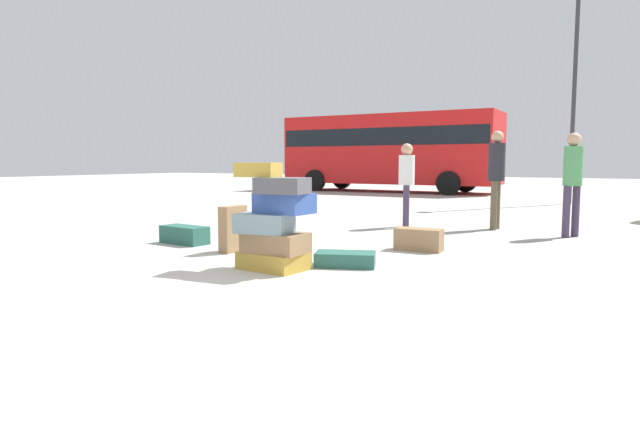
{
  "coord_description": "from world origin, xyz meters",
  "views": [
    {
      "loc": [
        3.31,
        -4.62,
        1.25
      ],
      "look_at": [
        -0.15,
        1.56,
        0.56
      ],
      "focal_mm": 29.84,
      "sensor_mm": 36.0,
      "label": 1
    }
  ],
  "objects_px": {
    "suitcase_brown_upright_blue": "(281,213)",
    "suitcase_teal_behind_tower": "(345,259)",
    "suitcase_teal_right_side": "(184,235)",
    "parked_bus": "(390,148)",
    "suitcase_brown_foreground_near": "(419,240)",
    "person_bearded_onlooker": "(496,171)",
    "suitcase_tower": "(274,224)",
    "suitcase_brown_foreground_far": "(233,229)",
    "person_tourist_with_camera": "(407,177)",
    "lamp_post": "(576,45)",
    "person_passerby_in_red": "(573,175)"
  },
  "relations": [
    {
      "from": "suitcase_teal_right_side",
      "to": "suitcase_teal_behind_tower",
      "type": "height_order",
      "value": "suitcase_teal_right_side"
    },
    {
      "from": "suitcase_tower",
      "to": "suitcase_brown_foreground_far",
      "type": "height_order",
      "value": "suitcase_tower"
    },
    {
      "from": "suitcase_brown_foreground_near",
      "to": "suitcase_teal_behind_tower",
      "type": "xyz_separation_m",
      "value": [
        -0.39,
        -1.53,
        -0.07
      ]
    },
    {
      "from": "suitcase_brown_foreground_far",
      "to": "person_passerby_in_red",
      "type": "height_order",
      "value": "person_passerby_in_red"
    },
    {
      "from": "suitcase_brown_upright_blue",
      "to": "suitcase_teal_behind_tower",
      "type": "height_order",
      "value": "suitcase_brown_upright_blue"
    },
    {
      "from": "suitcase_tower",
      "to": "suitcase_brown_upright_blue",
      "type": "bearing_deg",
      "value": 121.7
    },
    {
      "from": "suitcase_brown_foreground_near",
      "to": "lamp_post",
      "type": "xyz_separation_m",
      "value": [
        1.2,
        10.07,
        4.41
      ]
    },
    {
      "from": "suitcase_brown_upright_blue",
      "to": "person_passerby_in_red",
      "type": "height_order",
      "value": "person_passerby_in_red"
    },
    {
      "from": "person_bearded_onlooker",
      "to": "parked_bus",
      "type": "bearing_deg",
      "value": -146.17
    },
    {
      "from": "suitcase_brown_foreground_far",
      "to": "suitcase_teal_right_side",
      "type": "relative_size",
      "value": 0.83
    },
    {
      "from": "suitcase_brown_foreground_far",
      "to": "suitcase_brown_upright_blue",
      "type": "xyz_separation_m",
      "value": [
        -0.23,
        1.57,
        0.08
      ]
    },
    {
      "from": "suitcase_brown_foreground_far",
      "to": "person_bearded_onlooker",
      "type": "bearing_deg",
      "value": 62.27
    },
    {
      "from": "suitcase_tower",
      "to": "suitcase_brown_foreground_far",
      "type": "relative_size",
      "value": 1.94
    },
    {
      "from": "parked_bus",
      "to": "suitcase_brown_foreground_near",
      "type": "bearing_deg",
      "value": -66.11
    },
    {
      "from": "suitcase_teal_right_side",
      "to": "person_passerby_in_red",
      "type": "bearing_deg",
      "value": 41.62
    },
    {
      "from": "lamp_post",
      "to": "person_bearded_onlooker",
      "type": "bearing_deg",
      "value": -95.9
    },
    {
      "from": "suitcase_tower",
      "to": "suitcase_brown_foreground_near",
      "type": "bearing_deg",
      "value": 63.8
    },
    {
      "from": "suitcase_brown_upright_blue",
      "to": "person_passerby_in_red",
      "type": "bearing_deg",
      "value": 11.15
    },
    {
      "from": "suitcase_tower",
      "to": "lamp_post",
      "type": "height_order",
      "value": "lamp_post"
    },
    {
      "from": "suitcase_tower",
      "to": "person_tourist_with_camera",
      "type": "bearing_deg",
      "value": 90.76
    },
    {
      "from": "suitcase_tower",
      "to": "lamp_post",
      "type": "relative_size",
      "value": 0.17
    },
    {
      "from": "person_tourist_with_camera",
      "to": "person_passerby_in_red",
      "type": "xyz_separation_m",
      "value": [
        2.85,
        0.06,
        0.08
      ]
    },
    {
      "from": "suitcase_brown_foreground_near",
      "to": "lamp_post",
      "type": "bearing_deg",
      "value": 81.21
    },
    {
      "from": "person_bearded_onlooker",
      "to": "suitcase_brown_foreground_near",
      "type": "bearing_deg",
      "value": -5.82
    },
    {
      "from": "parked_bus",
      "to": "suitcase_teal_behind_tower",
      "type": "bearing_deg",
      "value": -69.53
    },
    {
      "from": "suitcase_teal_right_side",
      "to": "parked_bus",
      "type": "bearing_deg",
      "value": 105.86
    },
    {
      "from": "suitcase_brown_upright_blue",
      "to": "suitcase_teal_behind_tower",
      "type": "relative_size",
      "value": 1.12
    },
    {
      "from": "suitcase_tower",
      "to": "suitcase_brown_foreground_far",
      "type": "bearing_deg",
      "value": 148.45
    },
    {
      "from": "suitcase_brown_foreground_near",
      "to": "parked_bus",
      "type": "relative_size",
      "value": 0.07
    },
    {
      "from": "suitcase_brown_foreground_far",
      "to": "person_tourist_with_camera",
      "type": "relative_size",
      "value": 0.4
    },
    {
      "from": "suitcase_tower",
      "to": "person_passerby_in_red",
      "type": "height_order",
      "value": "person_passerby_in_red"
    },
    {
      "from": "suitcase_brown_upright_blue",
      "to": "suitcase_brown_foreground_near",
      "type": "bearing_deg",
      "value": -22.38
    },
    {
      "from": "parked_bus",
      "to": "lamp_post",
      "type": "relative_size",
      "value": 1.24
    },
    {
      "from": "suitcase_teal_right_side",
      "to": "person_bearded_onlooker",
      "type": "xyz_separation_m",
      "value": [
        3.8,
        4.1,
        0.95
      ]
    },
    {
      "from": "person_bearded_onlooker",
      "to": "suitcase_brown_upright_blue",
      "type": "bearing_deg",
      "value": -43.43
    },
    {
      "from": "person_bearded_onlooker",
      "to": "person_passerby_in_red",
      "type": "height_order",
      "value": "person_bearded_onlooker"
    },
    {
      "from": "suitcase_brown_upright_blue",
      "to": "person_bearded_onlooker",
      "type": "height_order",
      "value": "person_bearded_onlooker"
    },
    {
      "from": "suitcase_teal_behind_tower",
      "to": "person_passerby_in_red",
      "type": "relative_size",
      "value": 0.41
    },
    {
      "from": "suitcase_brown_upright_blue",
      "to": "suitcase_teal_right_side",
      "type": "bearing_deg",
      "value": -141.47
    },
    {
      "from": "person_passerby_in_red",
      "to": "lamp_post",
      "type": "xyz_separation_m",
      "value": [
        -0.56,
        7.55,
        3.54
      ]
    },
    {
      "from": "person_tourist_with_camera",
      "to": "lamp_post",
      "type": "distance_m",
      "value": 8.73
    },
    {
      "from": "suitcase_brown_upright_blue",
      "to": "person_tourist_with_camera",
      "type": "xyz_separation_m",
      "value": [
        1.36,
        2.27,
        0.56
      ]
    },
    {
      "from": "person_passerby_in_red",
      "to": "lamp_post",
      "type": "height_order",
      "value": "lamp_post"
    },
    {
      "from": "person_tourist_with_camera",
      "to": "suitcase_brown_foreground_near",
      "type": "bearing_deg",
      "value": 3.4
    },
    {
      "from": "suitcase_teal_right_side",
      "to": "person_bearded_onlooker",
      "type": "bearing_deg",
      "value": 53.05
    },
    {
      "from": "suitcase_teal_behind_tower",
      "to": "person_tourist_with_camera",
      "type": "xyz_separation_m",
      "value": [
        -0.7,
        4.0,
        0.87
      ]
    },
    {
      "from": "suitcase_teal_behind_tower",
      "to": "lamp_post",
      "type": "relative_size",
      "value": 0.1
    },
    {
      "from": "suitcase_tower",
      "to": "person_bearded_onlooker",
      "type": "distance_m",
      "value": 5.3
    },
    {
      "from": "suitcase_brown_foreground_near",
      "to": "suitcase_teal_behind_tower",
      "type": "relative_size",
      "value": 0.92
    },
    {
      "from": "suitcase_brown_upright_blue",
      "to": "lamp_post",
      "type": "height_order",
      "value": "lamp_post"
    }
  ]
}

